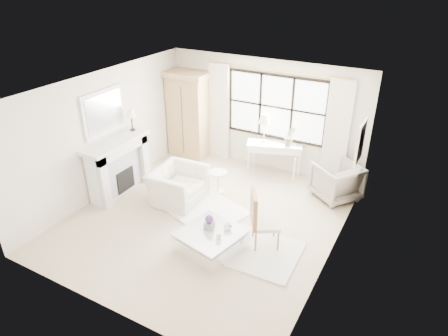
{
  "coord_description": "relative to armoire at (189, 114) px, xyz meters",
  "views": [
    {
      "loc": [
        3.56,
        -5.73,
        4.64
      ],
      "look_at": [
        0.3,
        0.2,
        1.13
      ],
      "focal_mm": 32.0,
      "sensor_mm": 36.0,
      "label": 1
    }
  ],
  "objects": [
    {
      "name": "floor",
      "position": [
        1.96,
        -2.4,
        -1.14
      ],
      "size": [
        5.5,
        5.5,
        0.0
      ],
      "primitive_type": "plane",
      "color": "#BDA98C",
      "rests_on": "ground"
    },
    {
      "name": "ceiling",
      "position": [
        1.96,
        -2.4,
        1.56
      ],
      "size": [
        5.5,
        5.5,
        0.0
      ],
      "primitive_type": "plane",
      "rotation": [
        3.14,
        0.0,
        0.0
      ],
      "color": "white",
      "rests_on": "ground"
    },
    {
      "name": "wall_back",
      "position": [
        1.96,
        0.35,
        0.21
      ],
      "size": [
        5.0,
        0.0,
        5.0
      ],
      "primitive_type": "plane",
      "rotation": [
        1.57,
        0.0,
        0.0
      ],
      "color": "silver",
      "rests_on": "ground"
    },
    {
      "name": "wall_front",
      "position": [
        1.96,
        -5.15,
        0.21
      ],
      "size": [
        5.0,
        0.0,
        5.0
      ],
      "primitive_type": "plane",
      "rotation": [
        -1.57,
        0.0,
        0.0
      ],
      "color": "beige",
      "rests_on": "ground"
    },
    {
      "name": "wall_left",
      "position": [
        -0.54,
        -2.4,
        0.21
      ],
      "size": [
        0.0,
        5.5,
        5.5
      ],
      "primitive_type": "plane",
      "rotation": [
        1.57,
        0.0,
        1.57
      ],
      "color": "beige",
      "rests_on": "ground"
    },
    {
      "name": "wall_right",
      "position": [
        4.46,
        -2.4,
        0.21
      ],
      "size": [
        0.0,
        5.5,
        5.5
      ],
      "primitive_type": "plane",
      "rotation": [
        1.57,
        0.0,
        -1.57
      ],
      "color": "beige",
      "rests_on": "ground"
    },
    {
      "name": "window_pane",
      "position": [
        2.26,
        0.33,
        0.46
      ],
      "size": [
        2.4,
        0.02,
        1.5
      ],
      "primitive_type": "cube",
      "color": "white",
      "rests_on": "wall_back"
    },
    {
      "name": "window_frame",
      "position": [
        2.26,
        0.32,
        0.46
      ],
      "size": [
        2.5,
        0.04,
        1.5
      ],
      "primitive_type": null,
      "color": "black",
      "rests_on": "wall_back"
    },
    {
      "name": "curtain_rod",
      "position": [
        2.26,
        0.27,
        1.33
      ],
      "size": [
        3.3,
        0.04,
        0.04
      ],
      "primitive_type": "cylinder",
      "rotation": [
        0.0,
        1.57,
        0.0
      ],
      "color": "#B18D3D",
      "rests_on": "wall_back"
    },
    {
      "name": "curtain_left",
      "position": [
        0.76,
        0.25,
        0.1
      ],
      "size": [
        0.55,
        0.1,
        2.47
      ],
      "primitive_type": "cube",
      "color": "silver",
      "rests_on": "ground"
    },
    {
      "name": "curtain_right",
      "position": [
        3.76,
        0.25,
        0.1
      ],
      "size": [
        0.55,
        0.1,
        2.47
      ],
      "primitive_type": "cube",
      "color": "beige",
      "rests_on": "ground"
    },
    {
      "name": "fireplace",
      "position": [
        -0.32,
        -2.4,
        -0.49
      ],
      "size": [
        0.58,
        1.66,
        1.26
      ],
      "color": "silver",
      "rests_on": "ground"
    },
    {
      "name": "mirror_frame",
      "position": [
        -0.51,
        -2.4,
        0.7
      ],
      "size": [
        0.05,
        1.15,
        0.95
      ],
      "primitive_type": "cube",
      "color": "silver",
      "rests_on": "wall_left"
    },
    {
      "name": "mirror_glass",
      "position": [
        -0.48,
        -2.4,
        0.7
      ],
      "size": [
        0.02,
        1.0,
        0.8
      ],
      "primitive_type": "cube",
      "color": "#B7BDC3",
      "rests_on": "wall_left"
    },
    {
      "name": "art_frame",
      "position": [
        4.43,
        -0.7,
        0.41
      ],
      "size": [
        0.04,
        0.62,
        0.82
      ],
      "primitive_type": "cube",
      "color": "silver",
      "rests_on": "wall_right"
    },
    {
      "name": "art_canvas",
      "position": [
        4.41,
        -0.7,
        0.41
      ],
      "size": [
        0.01,
        0.52,
        0.72
      ],
      "primitive_type": "cube",
      "color": "beige",
      "rests_on": "wall_right"
    },
    {
      "name": "mantel_lamp",
      "position": [
        -0.32,
        -1.8,
        0.51
      ],
      "size": [
        0.22,
        0.22,
        0.51
      ],
      "color": "black",
      "rests_on": "fireplace"
    },
    {
      "name": "armoire",
      "position": [
        0.0,
        0.0,
        0.0
      ],
      "size": [
        1.13,
        0.71,
        2.24
      ],
      "rotation": [
        0.0,
        0.0,
        -0.01
      ],
      "color": "tan",
      "rests_on": "floor"
    },
    {
      "name": "console_table",
      "position": [
        2.39,
        0.05,
        -0.74
      ],
      "size": [
        1.38,
        0.85,
        0.8
      ],
      "rotation": [
        0.0,
        0.0,
        0.34
      ],
      "color": "white",
      "rests_on": "floor"
    },
    {
      "name": "console_lamp",
      "position": [
        2.11,
        0.03,
        0.22
      ],
      "size": [
        0.28,
        0.28,
        0.69
      ],
      "color": "#B99840",
      "rests_on": "console_table"
    },
    {
      "name": "orchid_plant",
      "position": [
        2.74,
        0.07,
        -0.08
      ],
      "size": [
        0.34,
        0.3,
        0.51
      ],
      "primitive_type": "imported",
      "rotation": [
        0.0,
        0.0,
        0.32
      ],
      "color": "#5A6F4A",
      "rests_on": "console_table"
    },
    {
      "name": "side_table",
      "position": [
        1.64,
        -1.37,
        -0.81
      ],
      "size": [
        0.4,
        0.4,
        0.51
      ],
      "color": "silver",
      "rests_on": "floor"
    },
    {
      "name": "rug_left",
      "position": [
        1.67,
        -2.14,
        -1.12
      ],
      "size": [
        2.1,
        1.77,
        0.03
      ],
      "primitive_type": "cube",
      "rotation": [
        0.0,
        0.0,
        -0.33
      ],
      "color": "white",
      "rests_on": "floor"
    },
    {
      "name": "rug_right",
      "position": [
        3.21,
        -2.87,
        -1.12
      ],
      "size": [
        1.71,
        1.31,
        0.03
      ],
      "primitive_type": "cube",
      "rotation": [
        0.0,
        0.0,
        0.04
      ],
      "color": "silver",
      "rests_on": "floor"
    },
    {
      "name": "club_armchair",
      "position": [
        1.06,
        -2.09,
        -0.77
      ],
      "size": [
        1.03,
        1.17,
        0.73
      ],
      "primitive_type": "imported",
      "rotation": [
        0.0,
        0.0,
        1.61
      ],
      "color": "silver",
      "rests_on": "floor"
    },
    {
      "name": "wingback_chair",
      "position": [
        4.01,
        -0.33,
        -0.74
      ],
      "size": [
        1.23,
        1.23,
        0.81
      ],
      "primitive_type": "imported",
      "rotation": [
        0.0,
        0.0,
        -2.22
      ],
      "color": "gray",
      "rests_on": "floor"
    },
    {
      "name": "french_chair",
      "position": [
        3.31,
        -2.62,
        -0.83
      ],
      "size": [
        0.66,
        0.66,
        1.08
      ],
      "rotation": [
        0.0,
        0.0,
        2.12
      ],
      "color": "#9F7042",
      "rests_on": "floor"
    },
    {
      "name": "coffee_table",
      "position": [
        2.53,
        -3.21,
        -0.96
      ],
      "size": [
        1.19,
        1.19,
        0.38
      ],
      "rotation": [
        0.0,
        0.0,
        -0.22
      ],
      "color": "white",
      "rests_on": "floor"
    },
    {
      "name": "planter_box",
      "position": [
        2.46,
        -3.11,
        -0.7
      ],
      "size": [
        0.21,
        0.21,
        0.13
      ],
      "primitive_type": "cube",
      "rotation": [
        0.0,
        0.0,
        0.24
      ],
      "color": "slate",
      "rests_on": "coffee_table"
    },
    {
      "name": "planter_flowers",
      "position": [
        2.46,
        -3.11,
        -0.56
      ],
      "size": [
        0.15,
        0.15,
        0.15
      ],
      "primitive_type": "sphere",
      "color": "#502B6D",
      "rests_on": "planter_box"
    },
    {
      "name": "pillar_candle",
      "position": [
        2.76,
        -3.31,
        -0.7
      ],
      "size": [
        0.09,
        0.09,
        0.12
      ],
      "primitive_type": "cylinder",
      "color": "silver",
      "rests_on": "coffee_table"
    },
    {
      "name": "coffee_vase",
      "position": [
        2.76,
        -2.99,
        -0.68
      ],
      "size": [
        0.19,
        0.19,
        0.16
      ],
      "primitive_type": "imported",
      "rotation": [
        0.0,
        0.0,
        0.25
      ],
      "color": "white",
      "rests_on": "coffee_table"
    }
  ]
}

